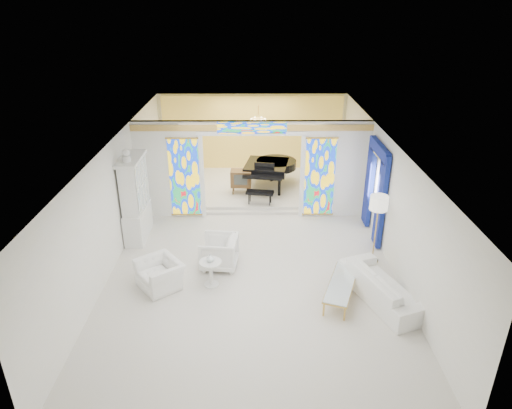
{
  "coord_description": "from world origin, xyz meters",
  "views": [
    {
      "loc": [
        0.04,
        -10.89,
        6.25
      ],
      "look_at": [
        0.11,
        0.2,
        1.18
      ],
      "focal_mm": 32.0,
      "sensor_mm": 36.0,
      "label": 1
    }
  ],
  "objects_px": {
    "armchair_right": "(219,252)",
    "tv_console": "(241,178)",
    "armchair_left": "(160,274)",
    "sofa": "(383,286)",
    "china_cabinet": "(135,199)",
    "grand_piano": "(271,167)",
    "coffee_table": "(342,283)"
  },
  "relations": [
    {
      "from": "sofa",
      "to": "grand_piano",
      "type": "height_order",
      "value": "grand_piano"
    },
    {
      "from": "armchair_left",
      "to": "grand_piano",
      "type": "height_order",
      "value": "grand_piano"
    },
    {
      "from": "china_cabinet",
      "to": "tv_console",
      "type": "xyz_separation_m",
      "value": [
        2.84,
        2.77,
        -0.47
      ]
    },
    {
      "from": "china_cabinet",
      "to": "armchair_left",
      "type": "relative_size",
      "value": 2.7
    },
    {
      "from": "armchair_right",
      "to": "grand_piano",
      "type": "relative_size",
      "value": 0.33
    },
    {
      "from": "china_cabinet",
      "to": "sofa",
      "type": "distance_m",
      "value": 6.9
    },
    {
      "from": "china_cabinet",
      "to": "coffee_table",
      "type": "distance_m",
      "value": 6.04
    },
    {
      "from": "armchair_left",
      "to": "grand_piano",
      "type": "relative_size",
      "value": 0.37
    },
    {
      "from": "coffee_table",
      "to": "tv_console",
      "type": "height_order",
      "value": "tv_console"
    },
    {
      "from": "armchair_left",
      "to": "tv_console",
      "type": "distance_m",
      "value": 5.52
    },
    {
      "from": "china_cabinet",
      "to": "grand_piano",
      "type": "height_order",
      "value": "china_cabinet"
    },
    {
      "from": "armchair_right",
      "to": "coffee_table",
      "type": "height_order",
      "value": "armchair_right"
    },
    {
      "from": "armchair_right",
      "to": "tv_console",
      "type": "distance_m",
      "value": 4.38
    },
    {
      "from": "grand_piano",
      "to": "sofa",
      "type": "bearing_deg",
      "value": -59.91
    },
    {
      "from": "sofa",
      "to": "tv_console",
      "type": "height_order",
      "value": "tv_console"
    },
    {
      "from": "armchair_left",
      "to": "tv_console",
      "type": "height_order",
      "value": "tv_console"
    },
    {
      "from": "sofa",
      "to": "coffee_table",
      "type": "distance_m",
      "value": 0.93
    },
    {
      "from": "grand_piano",
      "to": "tv_console",
      "type": "bearing_deg",
      "value": -139.97
    },
    {
      "from": "china_cabinet",
      "to": "armchair_right",
      "type": "relative_size",
      "value": 3.02
    },
    {
      "from": "tv_console",
      "to": "grand_piano",
      "type": "bearing_deg",
      "value": 31.94
    },
    {
      "from": "armchair_left",
      "to": "sofa",
      "type": "relative_size",
      "value": 0.43
    },
    {
      "from": "armchair_left",
      "to": "armchair_right",
      "type": "xyz_separation_m",
      "value": [
        1.33,
        0.87,
        0.08
      ]
    },
    {
      "from": "tv_console",
      "to": "coffee_table",
      "type": "bearing_deg",
      "value": -65.09
    },
    {
      "from": "armchair_left",
      "to": "grand_piano",
      "type": "xyz_separation_m",
      "value": [
        2.8,
        5.8,
        0.57
      ]
    },
    {
      "from": "china_cabinet",
      "to": "armchair_left",
      "type": "height_order",
      "value": "china_cabinet"
    },
    {
      "from": "armchair_right",
      "to": "coffee_table",
      "type": "bearing_deg",
      "value": 71.43
    },
    {
      "from": "sofa",
      "to": "tv_console",
      "type": "bearing_deg",
      "value": 9.37
    },
    {
      "from": "armchair_left",
      "to": "armchair_right",
      "type": "bearing_deg",
      "value": 84.85
    },
    {
      "from": "china_cabinet",
      "to": "sofa",
      "type": "bearing_deg",
      "value": -25.76
    },
    {
      "from": "coffee_table",
      "to": "tv_console",
      "type": "relative_size",
      "value": 2.28
    },
    {
      "from": "sofa",
      "to": "grand_piano",
      "type": "relative_size",
      "value": 0.86
    },
    {
      "from": "grand_piano",
      "to": "tv_console",
      "type": "xyz_separation_m",
      "value": [
        -1.02,
        -0.59,
        -0.2
      ]
    }
  ]
}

